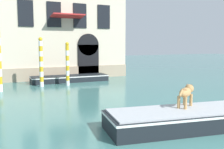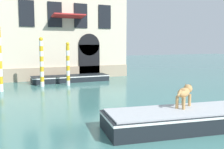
{
  "view_description": "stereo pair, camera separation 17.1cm",
  "coord_description": "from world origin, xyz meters",
  "px_view_note": "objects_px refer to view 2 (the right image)",
  "views": [
    {
      "loc": [
        -4.58,
        -2.73,
        3.17
      ],
      "look_at": [
        2.46,
        12.43,
        1.2
      ],
      "focal_mm": 42.0,
      "sensor_mm": 36.0,
      "label": 1
    },
    {
      "loc": [
        -4.43,
        -2.8,
        3.17
      ],
      "look_at": [
        2.46,
        12.43,
        1.2
      ],
      "focal_mm": 42.0,
      "sensor_mm": 36.0,
      "label": 2
    }
  ],
  "objects_px": {
    "mooring_pole_1": "(0,59)",
    "boat_moored_near_palazzo": "(71,78)",
    "mooring_pole_0": "(68,64)",
    "boat_foreground": "(207,116)",
    "mooring_pole_2": "(42,62)",
    "dog_on_deck": "(184,93)"
  },
  "relations": [
    {
      "from": "mooring_pole_0",
      "to": "dog_on_deck",
      "type": "bearing_deg",
      "value": -82.01
    },
    {
      "from": "dog_on_deck",
      "to": "mooring_pole_0",
      "type": "xyz_separation_m",
      "value": [
        -1.6,
        11.42,
        0.39
      ]
    },
    {
      "from": "mooring_pole_0",
      "to": "mooring_pole_1",
      "type": "distance_m",
      "value": 4.83
    },
    {
      "from": "dog_on_deck",
      "to": "mooring_pole_1",
      "type": "height_order",
      "value": "mooring_pole_1"
    },
    {
      "from": "dog_on_deck",
      "to": "boat_foreground",
      "type": "bearing_deg",
      "value": -68.48
    },
    {
      "from": "mooring_pole_0",
      "to": "mooring_pole_1",
      "type": "bearing_deg",
      "value": -171.54
    },
    {
      "from": "mooring_pole_1",
      "to": "boat_moored_near_palazzo",
      "type": "bearing_deg",
      "value": 25.96
    },
    {
      "from": "boat_foreground",
      "to": "mooring_pole_2",
      "type": "xyz_separation_m",
      "value": [
        -4.18,
        12.2,
        1.46
      ]
    },
    {
      "from": "mooring_pole_0",
      "to": "mooring_pole_1",
      "type": "relative_size",
      "value": 0.76
    },
    {
      "from": "mooring_pole_2",
      "to": "mooring_pole_1",
      "type": "bearing_deg",
      "value": -161.26
    },
    {
      "from": "mooring_pole_0",
      "to": "mooring_pole_2",
      "type": "xyz_separation_m",
      "value": [
        -1.91,
        0.26,
        0.18
      ]
    },
    {
      "from": "boat_moored_near_palazzo",
      "to": "mooring_pole_1",
      "type": "xyz_separation_m",
      "value": [
        -5.46,
        -2.66,
        1.92
      ]
    },
    {
      "from": "boat_foreground",
      "to": "boat_moored_near_palazzo",
      "type": "relative_size",
      "value": 1.29
    },
    {
      "from": "boat_moored_near_palazzo",
      "to": "mooring_pole_1",
      "type": "distance_m",
      "value": 6.37
    },
    {
      "from": "boat_foreground",
      "to": "mooring_pole_0",
      "type": "bearing_deg",
      "value": 109.9
    },
    {
      "from": "mooring_pole_1",
      "to": "mooring_pole_2",
      "type": "bearing_deg",
      "value": 18.74
    },
    {
      "from": "boat_foreground",
      "to": "mooring_pole_1",
      "type": "height_order",
      "value": "mooring_pole_1"
    },
    {
      "from": "mooring_pole_0",
      "to": "mooring_pole_2",
      "type": "height_order",
      "value": "mooring_pole_2"
    },
    {
      "from": "boat_moored_near_palazzo",
      "to": "mooring_pole_2",
      "type": "xyz_separation_m",
      "value": [
        -2.61,
        -1.69,
        1.57
      ]
    },
    {
      "from": "mooring_pole_2",
      "to": "boat_foreground",
      "type": "bearing_deg",
      "value": -71.08
    },
    {
      "from": "dog_on_deck",
      "to": "mooring_pole_2",
      "type": "xyz_separation_m",
      "value": [
        -3.51,
        11.68,
        0.57
      ]
    },
    {
      "from": "boat_moored_near_palazzo",
      "to": "mooring_pole_1",
      "type": "height_order",
      "value": "mooring_pole_1"
    }
  ]
}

